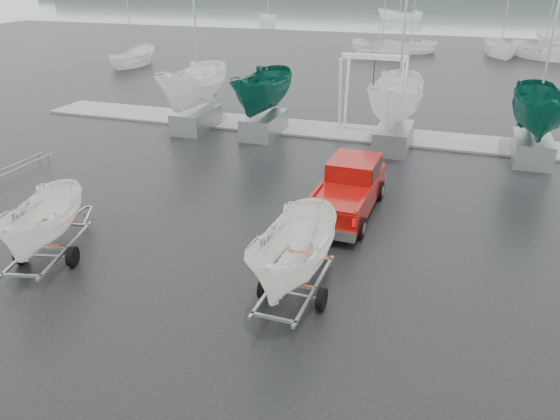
# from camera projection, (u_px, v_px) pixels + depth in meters

# --- Properties ---
(ground_plane) EXTENTS (120.00, 120.00, 0.00)m
(ground_plane) POSITION_uv_depth(u_px,v_px,m) (180.00, 226.00, 18.67)
(ground_plane) COLOR black
(ground_plane) RESTS_ON ground
(lake) EXTENTS (300.00, 300.00, 0.00)m
(lake) POSITION_uv_depth(u_px,v_px,m) (428.00, 11.00, 105.04)
(lake) COLOR slate
(lake) RESTS_ON ground
(dock) EXTENTS (30.00, 3.00, 0.12)m
(dock) POSITION_uv_depth(u_px,v_px,m) (293.00, 127.00, 29.88)
(dock) COLOR gray
(dock) RESTS_ON ground
(pickup_truck) EXTENTS (2.07, 5.39, 1.78)m
(pickup_truck) POSITION_uv_depth(u_px,v_px,m) (349.00, 187.00, 19.50)
(pickup_truck) COLOR maroon
(pickup_truck) RESTS_ON ground
(trailer_hitched) EXTENTS (1.79, 3.62, 5.07)m
(trailer_hitched) POSITION_uv_depth(u_px,v_px,m) (296.00, 205.00, 13.48)
(trailer_hitched) COLOR #92949A
(trailer_hitched) RESTS_ON ground
(trailer_parked) EXTENTS (2.02, 3.78, 4.61)m
(trailer_parked) POSITION_uv_depth(u_px,v_px,m) (36.00, 184.00, 15.44)
(trailer_parked) COLOR #92949A
(trailer_parked) RESTS_ON ground
(boat_hoist) EXTENTS (3.30, 2.18, 4.12)m
(boat_hoist) POSITION_uv_depth(u_px,v_px,m) (373.00, 84.00, 27.57)
(boat_hoist) COLOR silver
(boat_hoist) RESTS_ON ground
(keelboat_0) EXTENTS (2.34, 3.20, 10.51)m
(keelboat_0) POSITION_uv_depth(u_px,v_px,m) (193.00, 60.00, 28.06)
(keelboat_0) COLOR #92949A
(keelboat_0) RESTS_ON ground
(keelboat_1) EXTENTS (2.25, 3.20, 7.09)m
(keelboat_1) POSITION_uv_depth(u_px,v_px,m) (263.00, 66.00, 27.19)
(keelboat_1) COLOR #92949A
(keelboat_1) RESTS_ON ground
(keelboat_2) EXTENTS (2.41, 3.20, 10.58)m
(keelboat_2) POSITION_uv_depth(u_px,v_px,m) (399.00, 69.00, 24.94)
(keelboat_2) COLOR #92949A
(keelboat_2) RESTS_ON ground
(keelboat_3) EXTENTS (2.26, 3.20, 10.42)m
(keelboat_3) POSITION_uv_depth(u_px,v_px,m) (545.00, 82.00, 23.49)
(keelboat_3) COLOR #92949A
(keelboat_3) RESTS_ON ground
(moored_boat_0) EXTENTS (2.51, 2.57, 11.19)m
(moored_boat_0) POSITION_uv_depth(u_px,v_px,m) (134.00, 66.00, 48.38)
(moored_boat_0) COLOR white
(moored_boat_0) RESTS_ON ground
(moored_boat_1) EXTENTS (3.57, 3.54, 11.50)m
(moored_boat_1) POSITION_uv_depth(u_px,v_px,m) (381.00, 57.00, 52.86)
(moored_boat_1) COLOR white
(moored_boat_1) RESTS_ON ground
(moored_boat_2) EXTENTS (2.93, 2.91, 10.85)m
(moored_boat_2) POSITION_uv_depth(u_px,v_px,m) (410.00, 54.00, 54.82)
(moored_boat_2) COLOR white
(moored_boat_2) RESTS_ON ground
(moored_boat_3) EXTENTS (3.47, 3.48, 11.27)m
(moored_boat_3) POSITION_uv_depth(u_px,v_px,m) (556.00, 48.00, 58.94)
(moored_boat_3) COLOR white
(moored_boat_3) RESTS_ON ground
(moored_boat_4) EXTENTS (2.99, 3.01, 10.84)m
(moored_boat_4) POSITION_uv_depth(u_px,v_px,m) (268.00, 23.00, 84.39)
(moored_boat_4) COLOR white
(moored_boat_4) RESTS_ON ground
(moored_boat_5) EXTENTS (3.39, 3.34, 11.70)m
(moored_boat_5) POSITION_uv_depth(u_px,v_px,m) (399.00, 21.00, 86.66)
(moored_boat_5) COLOR white
(moored_boat_5) RESTS_ON ground
(moored_boat_6) EXTENTS (3.78, 3.78, 11.52)m
(moored_boat_6) POSITION_uv_depth(u_px,v_px,m) (542.00, 59.00, 51.57)
(moored_boat_6) COLOR white
(moored_boat_6) RESTS_ON ground
(moored_boat_7) EXTENTS (2.97, 3.02, 11.33)m
(moored_boat_7) POSITION_uv_depth(u_px,v_px,m) (500.00, 56.00, 53.41)
(moored_boat_7) COLOR white
(moored_boat_7) RESTS_ON ground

